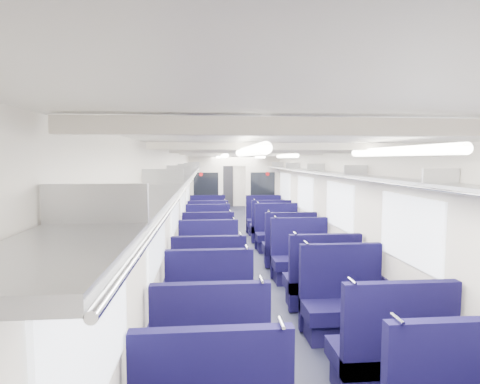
# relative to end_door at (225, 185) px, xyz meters

# --- Properties ---
(floor) EXTENTS (2.80, 18.00, 0.01)m
(floor) POSITION_rel_end_door_xyz_m (0.00, -8.94, -1.00)
(floor) COLOR black
(floor) RESTS_ON ground
(ceiling) EXTENTS (2.80, 18.00, 0.01)m
(ceiling) POSITION_rel_end_door_xyz_m (0.00, -8.94, 1.35)
(ceiling) COLOR white
(ceiling) RESTS_ON wall_left
(wall_left) EXTENTS (0.02, 18.00, 2.35)m
(wall_left) POSITION_rel_end_door_xyz_m (-1.40, -8.94, 0.18)
(wall_left) COLOR beige
(wall_left) RESTS_ON floor
(dado_left) EXTENTS (0.03, 17.90, 0.70)m
(dado_left) POSITION_rel_end_door_xyz_m (-1.39, -8.94, -0.65)
(dado_left) COLOR black
(dado_left) RESTS_ON floor
(wall_right) EXTENTS (0.02, 18.00, 2.35)m
(wall_right) POSITION_rel_end_door_xyz_m (1.40, -8.94, 0.18)
(wall_right) COLOR beige
(wall_right) RESTS_ON floor
(dado_right) EXTENTS (0.03, 17.90, 0.70)m
(dado_right) POSITION_rel_end_door_xyz_m (1.39, -8.94, -0.65)
(dado_right) COLOR black
(dado_right) RESTS_ON floor
(wall_far) EXTENTS (2.80, 0.02, 2.35)m
(wall_far) POSITION_rel_end_door_xyz_m (0.00, 0.06, 0.18)
(wall_far) COLOR beige
(wall_far) RESTS_ON floor
(luggage_rack_left) EXTENTS (0.36, 17.40, 0.18)m
(luggage_rack_left) POSITION_rel_end_door_xyz_m (-1.21, -8.94, 0.97)
(luggage_rack_left) COLOR #B2B5BA
(luggage_rack_left) RESTS_ON wall_left
(luggage_rack_right) EXTENTS (0.36, 17.40, 0.18)m
(luggage_rack_right) POSITION_rel_end_door_xyz_m (1.21, -8.94, 0.97)
(luggage_rack_right) COLOR #B2B5BA
(luggage_rack_right) RESTS_ON wall_right
(windows) EXTENTS (2.78, 15.60, 0.75)m
(windows) POSITION_rel_end_door_xyz_m (0.00, -9.40, 0.42)
(windows) COLOR white
(windows) RESTS_ON wall_left
(ceiling_fittings) EXTENTS (2.70, 16.06, 0.11)m
(ceiling_fittings) POSITION_rel_end_door_xyz_m (0.00, -9.20, 1.29)
(ceiling_fittings) COLOR silver
(ceiling_fittings) RESTS_ON ceiling
(end_door) EXTENTS (0.75, 0.06, 2.00)m
(end_door) POSITION_rel_end_door_xyz_m (0.00, 0.00, 0.00)
(end_door) COLOR black
(end_door) RESTS_ON floor
(bulkhead) EXTENTS (2.80, 0.10, 2.35)m
(bulkhead) POSITION_rel_end_door_xyz_m (-0.00, -6.22, 0.23)
(bulkhead) COLOR silver
(bulkhead) RESTS_ON floor
(seat_4) EXTENTS (1.05, 0.58, 1.17)m
(seat_4) POSITION_rel_end_door_xyz_m (-0.83, -14.80, -0.64)
(seat_4) COLOR #0E0B35
(seat_4) RESTS_ON floor
(seat_5) EXTENTS (1.05, 0.58, 1.17)m
(seat_5) POSITION_rel_end_door_xyz_m (0.83, -14.91, -0.64)
(seat_5) COLOR #0E0B35
(seat_5) RESTS_ON floor
(seat_6) EXTENTS (1.05, 0.58, 1.17)m
(seat_6) POSITION_rel_end_door_xyz_m (-0.83, -13.83, -0.64)
(seat_6) COLOR #0E0B35
(seat_6) RESTS_ON floor
(seat_7) EXTENTS (1.05, 0.58, 1.17)m
(seat_7) POSITION_rel_end_door_xyz_m (0.83, -13.66, -0.64)
(seat_7) COLOR #0E0B35
(seat_7) RESTS_ON floor
(seat_8) EXTENTS (1.05, 0.58, 1.17)m
(seat_8) POSITION_rel_end_door_xyz_m (-0.83, -12.72, -0.64)
(seat_8) COLOR #0E0B35
(seat_8) RESTS_ON floor
(seat_9) EXTENTS (1.05, 0.58, 1.17)m
(seat_9) POSITION_rel_end_door_xyz_m (0.83, -12.72, -0.64)
(seat_9) COLOR #0E0B35
(seat_9) RESTS_ON floor
(seat_10) EXTENTS (1.05, 0.58, 1.17)m
(seat_10) POSITION_rel_end_door_xyz_m (-0.83, -11.55, -0.64)
(seat_10) COLOR #0E0B35
(seat_10) RESTS_ON floor
(seat_11) EXTENTS (1.05, 0.58, 1.17)m
(seat_11) POSITION_rel_end_door_xyz_m (0.83, -11.42, -0.64)
(seat_11) COLOR #0E0B35
(seat_11) RESTS_ON floor
(seat_12) EXTENTS (1.05, 0.58, 1.17)m
(seat_12) POSITION_rel_end_door_xyz_m (-0.83, -10.24, -0.64)
(seat_12) COLOR #0E0B35
(seat_12) RESTS_ON floor
(seat_13) EXTENTS (1.05, 0.58, 1.17)m
(seat_13) POSITION_rel_end_door_xyz_m (0.83, -10.43, -0.64)
(seat_13) COLOR #0E0B35
(seat_13) RESTS_ON floor
(seat_14) EXTENTS (1.05, 0.58, 1.17)m
(seat_14) POSITION_rel_end_door_xyz_m (-0.83, -9.13, -0.64)
(seat_14) COLOR #0E0B35
(seat_14) RESTS_ON floor
(seat_15) EXTENTS (1.05, 0.58, 1.17)m
(seat_15) POSITION_rel_end_door_xyz_m (0.83, -9.05, -0.64)
(seat_15) COLOR #0E0B35
(seat_15) RESTS_ON floor
(seat_16) EXTENTS (1.05, 0.58, 1.17)m
(seat_16) POSITION_rel_end_door_xyz_m (-0.83, -8.04, -0.64)
(seat_16) COLOR #0E0B35
(seat_16) RESTS_ON floor
(seat_17) EXTENTS (1.05, 0.58, 1.17)m
(seat_17) POSITION_rel_end_door_xyz_m (0.83, -8.04, -0.64)
(seat_17) COLOR #0E0B35
(seat_17) RESTS_ON floor
(seat_18) EXTENTS (1.05, 0.58, 1.17)m
(seat_18) POSITION_rel_end_door_xyz_m (-0.83, -6.75, -0.64)
(seat_18) COLOR #0E0B35
(seat_18) RESTS_ON floor
(seat_19) EXTENTS (1.05, 0.58, 1.17)m
(seat_19) POSITION_rel_end_door_xyz_m (0.83, -6.91, -0.64)
(seat_19) COLOR #0E0B35
(seat_19) RESTS_ON floor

